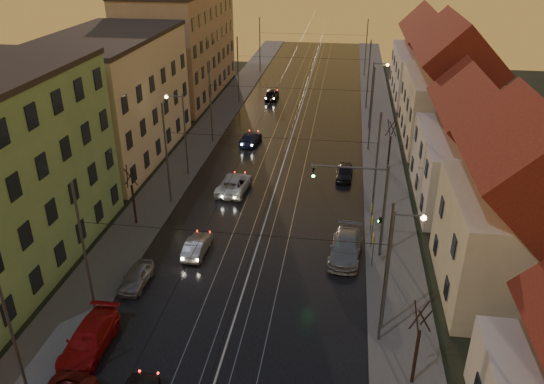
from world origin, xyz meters
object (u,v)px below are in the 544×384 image
at_px(parked_right_1, 346,247).
at_px(parked_right_2, 345,172).
at_px(street_lamp_1, 395,261).
at_px(street_lamp_3, 374,89).
at_px(traffic_light_mast, 370,199).
at_px(driving_car_2, 234,184).
at_px(parked_left_3, 136,277).
at_px(driving_car_4, 272,94).
at_px(driving_car_1, 197,246).
at_px(driving_car_3, 250,138).
at_px(parked_left_2, 89,339).
at_px(street_lamp_2, 182,127).
at_px(street_lamp_0, 4,326).

height_order(parked_right_1, parked_right_2, parked_right_1).
height_order(street_lamp_1, street_lamp_3, same).
relative_size(traffic_light_mast, parked_right_1, 1.34).
distance_m(street_lamp_3, driving_car_2, 23.16).
distance_m(street_lamp_1, driving_car_2, 21.72).
height_order(parked_left_3, parked_right_1, parked_right_1).
relative_size(traffic_light_mast, driving_car_4, 1.71).
distance_m(driving_car_1, driving_car_4, 40.28).
bearing_deg(driving_car_3, driving_car_1, 95.16).
bearing_deg(driving_car_1, street_lamp_1, 154.90).
bearing_deg(parked_right_1, traffic_light_mast, 18.78).
relative_size(street_lamp_1, street_lamp_3, 1.00).
bearing_deg(parked_left_2, driving_car_3, 83.76).
xyz_separation_m(street_lamp_1, parked_right_1, (-2.56, 7.65, -4.10)).
distance_m(street_lamp_1, parked_right_1, 9.05).
bearing_deg(street_lamp_2, traffic_light_mast, -35.07).
distance_m(driving_car_1, driving_car_2, 10.54).
xyz_separation_m(traffic_light_mast, parked_left_2, (-15.50, -11.99, -3.86)).
bearing_deg(parked_right_2, street_lamp_3, 81.13).
bearing_deg(street_lamp_1, driving_car_3, 114.73).
distance_m(traffic_light_mast, driving_car_1, 12.90).
bearing_deg(street_lamp_1, street_lamp_2, 132.32).
bearing_deg(driving_car_4, parked_left_3, 86.07).
xyz_separation_m(driving_car_4, parked_right_2, (10.65, -25.57, -0.08)).
height_order(street_lamp_0, driving_car_4, street_lamp_0).
height_order(street_lamp_2, parked_right_1, street_lamp_2).
relative_size(street_lamp_1, parked_left_2, 1.57).
relative_size(street_lamp_0, street_lamp_2, 1.00).
relative_size(driving_car_4, parked_right_1, 0.78).
distance_m(driving_car_2, parked_left_3, 15.26).
distance_m(traffic_light_mast, driving_car_3, 24.80).
height_order(driving_car_3, parked_right_2, driving_car_3).
bearing_deg(parked_right_2, traffic_light_mast, -80.01).
bearing_deg(parked_right_1, street_lamp_1, -66.27).
bearing_deg(street_lamp_0, parked_left_3, 79.31).
height_order(traffic_light_mast, parked_right_1, traffic_light_mast).
bearing_deg(driving_car_4, driving_car_3, 89.96).
relative_size(driving_car_2, parked_right_2, 1.40).
bearing_deg(driving_car_2, parked_right_1, 141.68).
height_order(street_lamp_2, driving_car_4, street_lamp_2).
relative_size(street_lamp_0, street_lamp_1, 1.00).
relative_size(street_lamp_2, parked_left_2, 1.57).
distance_m(street_lamp_0, driving_car_3, 37.70).
relative_size(street_lamp_1, parked_right_1, 1.48).
distance_m(street_lamp_1, driving_car_3, 32.38).
bearing_deg(street_lamp_0, parked_right_1, 45.00).
distance_m(street_lamp_2, driving_car_4, 27.58).
xyz_separation_m(street_lamp_1, street_lamp_3, (0.00, 36.00, 0.00)).
height_order(street_lamp_2, driving_car_3, street_lamp_2).
height_order(street_lamp_3, parked_left_3, street_lamp_3).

